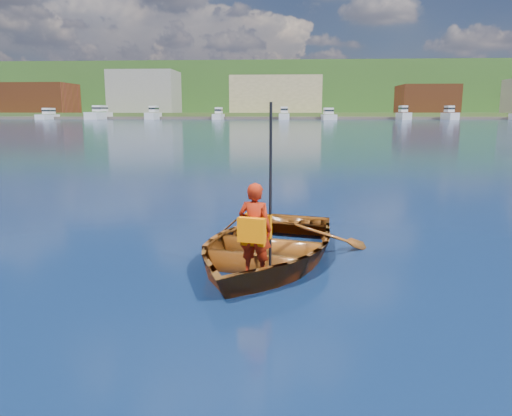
{
  "coord_description": "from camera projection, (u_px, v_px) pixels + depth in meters",
  "views": [
    {
      "loc": [
        -0.68,
        -7.66,
        2.09
      ],
      "look_at": [
        -1.12,
        -0.81,
        0.77
      ],
      "focal_mm": 35.0,
      "sensor_mm": 36.0,
      "label": 1
    }
  ],
  "objects": [
    {
      "name": "marina_yachts",
      "position": [
        266.0,
        115.0,
        148.5
      ],
      "size": [
        144.08,
        13.78,
        4.43
      ],
      "color": "silver",
      "rests_on": "ground"
    },
    {
      "name": "hillside_trees",
      "position": [
        276.0,
        75.0,
        248.36
      ],
      "size": [
        317.12,
        82.55,
        26.69
      ],
      "color": "#382314",
      "rests_on": "ground"
    },
    {
      "name": "waterfront_buildings",
      "position": [
        268.0,
        95.0,
        168.59
      ],
      "size": [
        202.0,
        16.0,
        14.0
      ],
      "color": "brown",
      "rests_on": "ground"
    },
    {
      "name": "ground",
      "position": [
        330.0,
        247.0,
        7.86
      ],
      "size": [
        600.0,
        600.0,
        0.0
      ],
      "color": "#152A43",
      "rests_on": "ground"
    },
    {
      "name": "shoreline",
      "position": [
        290.0,
        95.0,
        237.8
      ],
      "size": [
        400.0,
        140.0,
        22.0
      ],
      "color": "#3C5E27",
      "rests_on": "ground"
    },
    {
      "name": "child_paddler",
      "position": [
        255.0,
        229.0,
        6.11
      ],
      "size": [
        0.48,
        0.41,
        2.11
      ],
      "color": "#A31E0A",
      "rests_on": "ground"
    },
    {
      "name": "rowboat",
      "position": [
        266.0,
        246.0,
        7.08
      ],
      "size": [
        3.49,
        4.21,
        0.76
      ],
      "color": "brown",
      "rests_on": "ground"
    },
    {
      "name": "dock",
      "position": [
        253.0,
        118.0,
        153.55
      ],
      "size": [
        160.05,
        9.17,
        0.8
      ],
      "color": "#52483E",
      "rests_on": "ground"
    }
  ]
}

